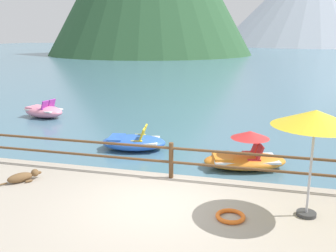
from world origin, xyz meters
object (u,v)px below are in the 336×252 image
object	(u,v)px
pedal_boat_1	(133,142)
life_ring	(230,216)
pedal_boat_3	(44,111)
beach_umbrella	(315,120)
dog_resting	(23,177)
pedal_boat_2	(245,157)

from	to	relation	value
pedal_boat_1	life_ring	bearing A→B (deg)	-52.52
pedal_boat_1	pedal_boat_3	world-z (taller)	pedal_boat_3
beach_umbrella	dog_resting	world-z (taller)	beach_umbrella
pedal_boat_1	pedal_boat_3	bearing A→B (deg)	147.62
dog_resting	life_ring	world-z (taller)	dog_resting
life_ring	pedal_boat_2	world-z (taller)	pedal_boat_2
pedal_boat_3	beach_umbrella	bearing A→B (deg)	-36.30
dog_resting	pedal_boat_3	xyz separation A→B (m)	(-4.73, 8.34, -0.21)
dog_resting	pedal_boat_2	size ratio (longest dim) A/B	0.31
life_ring	pedal_boat_3	world-z (taller)	pedal_boat_3
pedal_boat_1	pedal_boat_2	bearing A→B (deg)	-13.61
dog_resting	pedal_boat_2	bearing A→B (deg)	33.04
dog_resting	pedal_boat_3	size ratio (longest dim) A/B	0.37
dog_resting	pedal_boat_1	xyz separation A→B (m)	(1.38, 4.47, -0.25)
pedal_boat_1	pedal_boat_3	distance (m)	7.24
pedal_boat_3	life_ring	bearing A→B (deg)	-41.87
beach_umbrella	pedal_boat_2	bearing A→B (deg)	111.57
beach_umbrella	dog_resting	size ratio (longest dim) A/B	2.58
pedal_boat_2	dog_resting	bearing A→B (deg)	-146.96
pedal_boat_1	pedal_boat_2	size ratio (longest dim) A/B	0.90
beach_umbrella	pedal_boat_3	distance (m)	14.49
life_ring	pedal_boat_1	bearing A→B (deg)	127.48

